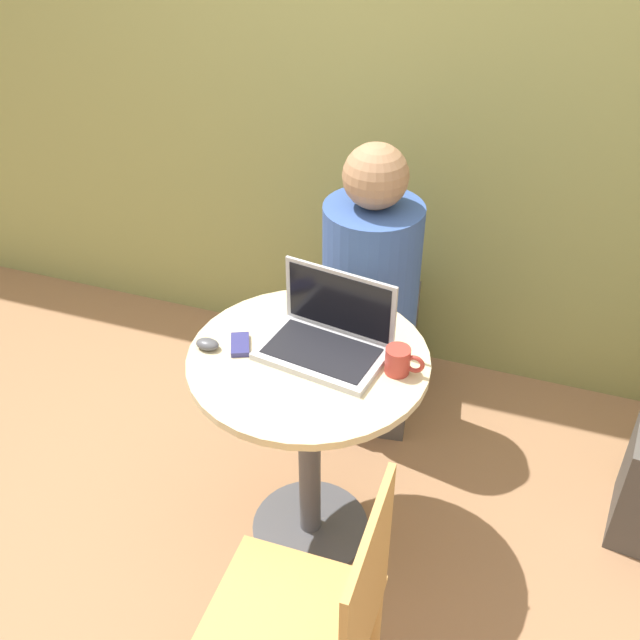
{
  "coord_description": "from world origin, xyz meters",
  "views": [
    {
      "loc": [
        0.59,
        -1.58,
        2.13
      ],
      "look_at": [
        0.02,
        0.05,
        0.87
      ],
      "focal_mm": 42.0,
      "sensor_mm": 36.0,
      "label": 1
    }
  ],
  "objects_px": {
    "laptop": "(328,336)",
    "chair_empty": "(314,628)",
    "person_seated": "(371,309)",
    "cell_phone": "(240,344)"
  },
  "relations": [
    {
      "from": "chair_empty",
      "to": "person_seated",
      "type": "height_order",
      "value": "person_seated"
    },
    {
      "from": "cell_phone",
      "to": "person_seated",
      "type": "height_order",
      "value": "person_seated"
    },
    {
      "from": "laptop",
      "to": "chair_empty",
      "type": "relative_size",
      "value": 0.43
    },
    {
      "from": "person_seated",
      "to": "chair_empty",
      "type": "bearing_deg",
      "value": -79.86
    },
    {
      "from": "cell_phone",
      "to": "person_seated",
      "type": "bearing_deg",
      "value": 73.19
    },
    {
      "from": "person_seated",
      "to": "cell_phone",
      "type": "bearing_deg",
      "value": -106.81
    },
    {
      "from": "laptop",
      "to": "chair_empty",
      "type": "height_order",
      "value": "laptop"
    },
    {
      "from": "laptop",
      "to": "person_seated",
      "type": "distance_m",
      "value": 0.71
    },
    {
      "from": "cell_phone",
      "to": "chair_empty",
      "type": "distance_m",
      "value": 0.81
    },
    {
      "from": "laptop",
      "to": "person_seated",
      "type": "xyz_separation_m",
      "value": [
        -0.04,
        0.63,
        -0.33
      ]
    }
  ]
}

